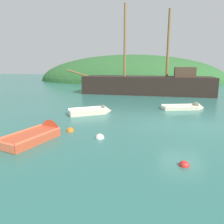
# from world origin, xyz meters

# --- Properties ---
(ground_plane) EXTENTS (120.00, 120.00, 0.00)m
(ground_plane) POSITION_xyz_m (0.00, 0.00, 0.00)
(ground_plane) COLOR #2D6B60
(shore_hill) EXTENTS (39.69, 23.30, 10.97)m
(shore_hill) POSITION_xyz_m (-6.83, 34.61, 0.00)
(shore_hill) COLOR #2D602D
(shore_hill) RESTS_ON ground
(sailing_ship) EXTENTS (17.79, 4.38, 11.08)m
(sailing_ship) POSITION_xyz_m (-2.48, 13.39, 0.79)
(sailing_ship) COLOR black
(sailing_ship) RESTS_ON ground
(rowboat_outer_right) EXTENTS (3.53, 1.94, 1.04)m
(rowboat_outer_right) POSITION_xyz_m (0.87, 4.76, 0.08)
(rowboat_outer_right) COLOR beige
(rowboat_outer_right) RESTS_ON ground
(rowboat_portside) EXTENTS (2.15, 3.59, 1.22)m
(rowboat_portside) POSITION_xyz_m (-7.14, -3.82, 0.13)
(rowboat_portside) COLOR #C64C2D
(rowboat_portside) RESTS_ON ground
(rowboat_far) EXTENTS (3.17, 2.49, 0.96)m
(rowboat_far) POSITION_xyz_m (-6.03, 1.70, 0.14)
(rowboat_far) COLOR beige
(rowboat_far) RESTS_ON ground
(buoy_white) EXTENTS (0.44, 0.44, 0.44)m
(buoy_white) POSITION_xyz_m (-4.28, -3.31, 0.00)
(buoy_white) COLOR white
(buoy_white) RESTS_ON ground
(buoy_orange) EXTENTS (0.41, 0.41, 0.41)m
(buoy_orange) POSITION_xyz_m (-6.10, -2.50, 0.00)
(buoy_orange) COLOR orange
(buoy_orange) RESTS_ON ground
(buoy_red) EXTENTS (0.37, 0.37, 0.37)m
(buoy_red) POSITION_xyz_m (-0.66, -5.61, 0.00)
(buoy_red) COLOR red
(buoy_red) RESTS_ON ground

